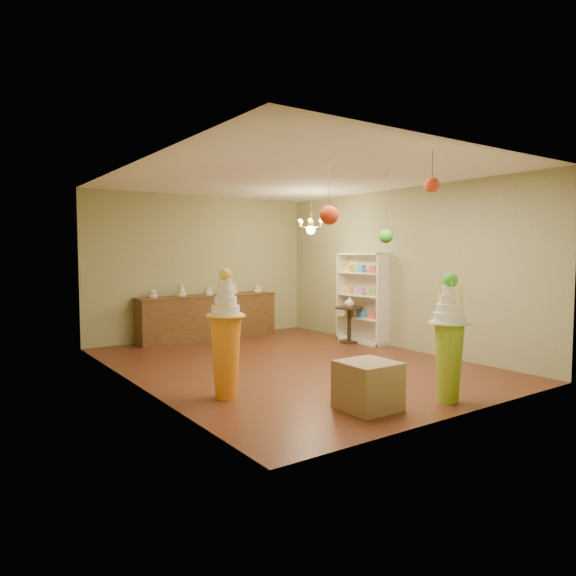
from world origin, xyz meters
TOP-DOWN VIEW (x-y plane):
  - floor at (0.00, 0.00)m, footprint 6.50×6.50m
  - ceiling at (0.00, 0.00)m, footprint 6.50×6.50m
  - wall_back at (0.00, 3.25)m, footprint 5.00×0.04m
  - wall_front at (0.00, -3.25)m, footprint 5.00×0.04m
  - wall_left at (-2.50, 0.00)m, footprint 0.04×6.50m
  - wall_right at (2.50, 0.00)m, footprint 0.04×6.50m
  - pedestal_green at (0.34, -2.85)m, footprint 0.51×0.51m
  - pedestal_orange at (-1.79, -1.16)m, footprint 0.59×0.59m
  - burlap_riser at (-0.66, -2.50)m, footprint 0.62×0.62m
  - sideboard at (0.00, 2.97)m, footprint 3.04×0.54m
  - shelving_unit at (2.34, 0.80)m, footprint 0.33×1.20m
  - round_table at (2.10, 0.91)m, footprint 0.71×0.71m
  - vase at (2.10, 0.91)m, footprint 0.24×0.24m
  - pom_red_left at (-0.62, -1.73)m, footprint 0.24×0.24m
  - pom_green_mid at (0.75, -1.38)m, footprint 0.20×0.20m
  - pom_red_right at (0.09, -2.75)m, footprint 0.17×0.17m
  - chandelier at (1.34, 1.20)m, footprint 0.64×0.64m

SIDE VIEW (x-z plane):
  - floor at x=0.00m, z-range 0.00..0.00m
  - burlap_riser at x=-0.66m, z-range 0.00..0.55m
  - round_table at x=2.10m, z-range 0.11..0.83m
  - sideboard at x=0.00m, z-range -0.10..1.06m
  - pedestal_orange at x=-1.79m, z-range -0.15..1.47m
  - pedestal_green at x=0.34m, z-range -0.10..1.47m
  - vase at x=2.10m, z-range 0.72..0.92m
  - shelving_unit at x=2.34m, z-range 0.00..1.80m
  - wall_back at x=0.00m, z-range 0.00..3.00m
  - wall_front at x=0.00m, z-range 0.00..3.00m
  - wall_left at x=-2.50m, z-range 0.00..3.00m
  - wall_right at x=2.50m, z-range 0.00..3.00m
  - pom_green_mid at x=0.75m, z-range 1.53..2.58m
  - pom_red_left at x=-0.62m, z-range 1.86..2.70m
  - chandelier at x=1.34m, z-range 1.88..2.73m
  - pom_red_right at x=0.09m, z-range 2.35..2.84m
  - ceiling at x=0.00m, z-range 3.00..3.00m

